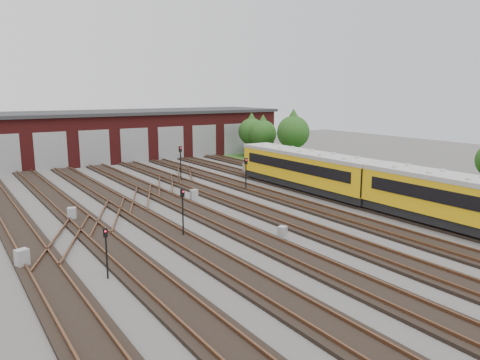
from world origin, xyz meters
TOP-DOWN VIEW (x-y plane):
  - ground at (0.00, 0.00)m, footprint 120.00×120.00m
  - track_network at (-0.17, 0.59)m, footprint 30.40×70.00m
  - maintenance_shed at (-0.01, 39.97)m, footprint 51.00×12.50m
  - grass_verge at (19.00, 10.00)m, footprint 8.00×55.00m
  - metro_train at (10.00, -6.42)m, footprint 3.01×47.96m
  - signal_mast_0 at (-11.55, -0.80)m, footprint 0.25×0.23m
  - signal_mast_1 at (-5.57, 3.02)m, footprint 0.26×0.25m
  - signal_mast_2 at (5.28, 12.20)m, footprint 0.31×0.29m
  - signal_mast_3 at (2.19, 19.22)m, footprint 0.28×0.26m
  - relay_cabinet_0 at (-14.81, 2.92)m, footprint 0.75×0.68m
  - relay_cabinet_1 at (-10.42, 10.73)m, footprint 0.71×0.65m
  - relay_cabinet_2 at (-0.75, -0.77)m, footprint 0.67×0.62m
  - relay_cabinet_3 at (-0.41, 11.45)m, footprint 0.64×0.56m
  - relay_cabinet_4 at (10.92, 20.58)m, footprint 0.66×0.56m
  - tree_0 at (18.77, 28.23)m, footprint 3.59×3.59m
  - tree_1 at (18.74, 30.86)m, footprint 3.69×3.69m
  - tree_2 at (19.89, 23.31)m, footprint 4.12×4.12m
  - bush_0 at (17.05, 9.39)m, footprint 1.54×1.54m
  - bush_1 at (19.01, 16.09)m, footprint 1.34×1.34m
  - bush_2 at (19.99, 32.62)m, footprint 1.41×1.41m

SIDE VIEW (x-z plane):
  - ground at x=0.00m, z-range 0.00..0.00m
  - grass_verge at x=19.00m, z-range 0.00..0.05m
  - track_network at x=-0.17m, z-range -0.06..0.27m
  - relay_cabinet_2 at x=-0.75m, z-range 0.00..0.89m
  - relay_cabinet_3 at x=-0.41m, z-range 0.00..0.97m
  - relay_cabinet_1 at x=-10.42m, z-range 0.00..0.97m
  - relay_cabinet_0 at x=-14.81m, z-range 0.00..1.03m
  - relay_cabinet_4 at x=10.92m, z-range 0.00..1.05m
  - bush_1 at x=19.01m, z-range 0.00..1.34m
  - bush_2 at x=19.99m, z-range 0.00..1.41m
  - bush_0 at x=17.05m, z-range 0.00..1.54m
  - signal_mast_0 at x=-11.55m, z-range 0.37..2.92m
  - signal_mast_1 at x=-5.57m, z-range 0.43..3.52m
  - signal_mast_2 at x=5.28m, z-range 0.45..3.52m
  - metro_train at x=10.00m, z-range 0.37..3.66m
  - signal_mast_3 at x=2.19m, z-range 0.50..4.15m
  - maintenance_shed at x=-0.01m, z-range 0.03..6.38m
  - tree_0 at x=18.77m, z-range 0.85..6.80m
  - tree_1 at x=18.74m, z-range 0.87..6.98m
  - tree_2 at x=19.89m, z-range 0.97..7.80m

